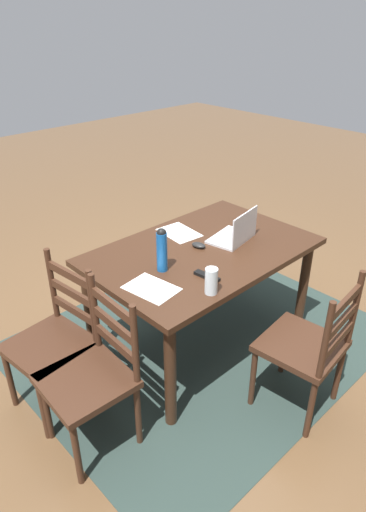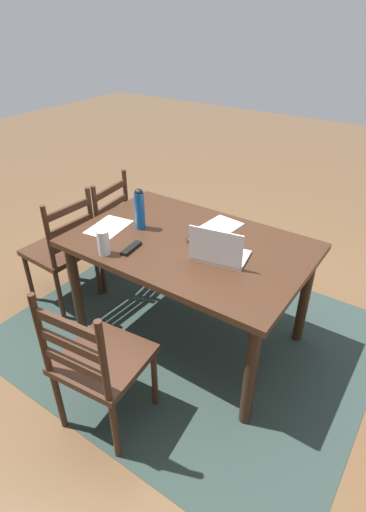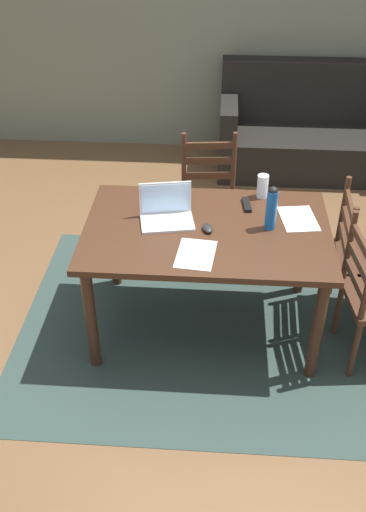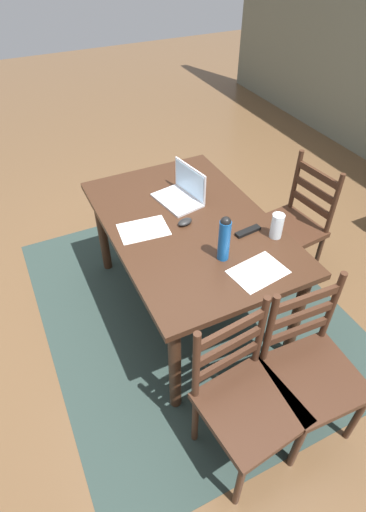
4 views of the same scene
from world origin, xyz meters
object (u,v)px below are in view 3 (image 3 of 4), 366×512
couch (312,133)px  water_bottle (272,207)px  laptop (166,211)px  chair_far_head (210,202)px  chair_right_far (365,258)px  drinking_glass (263,186)px  computer_mouse (208,228)px  dining_table (207,241)px  tv_remote (247,205)px

couch → water_bottle: bearing=-103.2°
laptop → couch: bearing=63.1°
chair_far_head → laptop: 0.90m
chair_right_far → drinking_glass: chair_right_far is taller
couch → water_bottle: water_bottle is taller
chair_right_far → water_bottle: water_bottle is taller
computer_mouse → chair_far_head: bearing=76.9°
laptop → chair_right_far: bearing=5.3°
computer_mouse → dining_table: bearing=86.0°
dining_table → computer_mouse: (0.01, -0.03, 0.11)m
water_bottle → laptop: bearing=175.2°
chair_far_head → couch: size_ratio=0.53×
chair_far_head → tv_remote: chair_far_head is taller
dining_table → tv_remote: bearing=48.6°
laptop → drinking_glass: 0.68m
chair_right_far → couch: (-0.09, 2.25, -0.11)m
chair_right_far → water_bottle: 0.82m
laptop → computer_mouse: (0.26, -0.11, -0.04)m
dining_table → chair_right_far: size_ratio=1.58×
laptop → computer_mouse: 0.28m
drinking_glass → water_bottle: bearing=-85.2°
chair_far_head → drinking_glass: 0.70m
dining_table → couch: 2.65m
chair_far_head → laptop: bearing=-107.7°
laptop → water_bottle: water_bottle is taller
chair_right_far → laptop: laptop is taller
tv_remote → computer_mouse: bearing=-134.4°
dining_table → computer_mouse: size_ratio=14.97×
dining_table → drinking_glass: size_ratio=9.59×
water_bottle → computer_mouse: size_ratio=2.82×
couch → laptop: 2.70m
water_bottle → tv_remote: size_ratio=1.66×
tv_remote → drinking_glass: bearing=45.3°
dining_table → chair_far_head: 0.89m
chair_right_far → laptop: size_ratio=2.67×
chair_far_head → computer_mouse: (0.01, -0.89, 0.33)m
chair_right_far → water_bottle: size_ratio=3.37×
tv_remote → chair_right_far: bearing=-12.0°
drinking_glass → tv_remote: 0.18m
dining_table → couch: size_ratio=0.83×
drinking_glass → computer_mouse: (-0.34, -0.43, -0.06)m
couch → dining_table: bearing=-111.2°
chair_far_head → tv_remote: bearing=-66.9°
laptop → tv_remote: laptop is taller
dining_table → drinking_glass: bearing=49.5°
dining_table → chair_far_head: bearing=90.3°
chair_far_head → water_bottle: size_ratio=3.37×
chair_right_far → computer_mouse: (-1.03, -0.23, 0.33)m
computer_mouse → tv_remote: size_ratio=0.59×
couch → water_bottle: 2.55m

